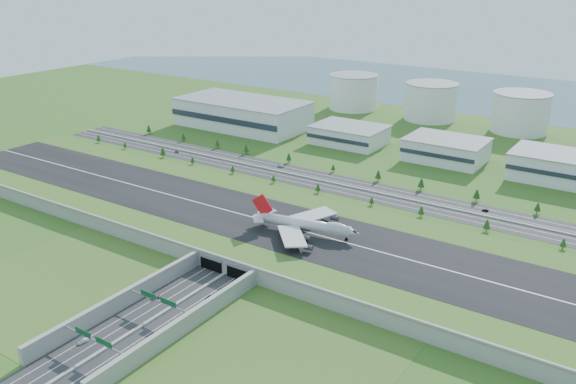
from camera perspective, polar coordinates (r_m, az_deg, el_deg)
The scene contains 23 objects.
ground at distance 341.19m, azimuth -0.59°, elevation -4.39°, with size 1200.00×1200.00×0.00m, color #254B17.
airfield_deck at distance 339.40m, azimuth -0.60°, elevation -3.76°, with size 520.00×100.00×9.20m.
underpass_road at distance 273.07m, azimuth -12.63°, elevation -11.00°, with size 38.80×120.40×8.00m.
sign_gantry_near at distance 273.81m, azimuth -12.03°, elevation -10.00°, with size 38.70×0.70×9.80m.
sign_gantry_far at distance 254.92m, azimuth -17.73°, elevation -13.11°, with size 38.70×0.70×9.80m.
north_expressway at distance 417.03m, azimuth 6.78°, elevation 0.25°, with size 560.00×36.00×0.12m, color #28282B.
tree_row at distance 414.25m, azimuth 7.86°, elevation 0.74°, with size 501.47×48.62×8.38m.
hangar_west at distance 574.27m, azimuth -4.26°, elevation 7.32°, with size 120.00×60.00×25.00m, color silver.
hangar_mid_a at distance 521.45m, azimuth 5.75°, elevation 5.33°, with size 58.00×42.00×15.00m, color silver.
hangar_mid_b at distance 488.90m, azimuth 14.57°, elevation 3.84°, with size 58.00×42.00×17.00m, color silver.
hangar_mid_c at distance 470.38m, azimuth 23.75°, elevation 2.19°, with size 58.00×42.00×19.00m, color silver.
fuel_tank_a at distance 649.80m, azimuth 6.14°, elevation 9.28°, with size 50.00×50.00×35.00m, color silver.
fuel_tank_b at distance 615.98m, azimuth 13.21°, elevation 8.23°, with size 50.00×50.00×35.00m, color silver.
fuel_tank_c at distance 592.51m, azimuth 20.93°, elevation 6.93°, with size 50.00×50.00×35.00m, color silver.
bay_water at distance 769.30m, azimuth 20.21°, elevation 8.59°, with size 1200.00×260.00×0.06m, color #375C6A.
boeing_747 at distance 326.27m, azimuth 1.61°, elevation -3.02°, with size 61.46×57.58×19.16m.
car_0 at distance 289.76m, azimuth -12.29°, elevation -9.57°, with size 1.77×4.41×1.50m, color #BCBCC1.
car_1 at distance 267.28m, azimuth -18.62°, elevation -13.07°, with size 1.57×4.50×1.48m, color silver.
car_2 at distance 285.38m, azimuth -7.38°, elevation -9.76°, with size 2.21×4.79×1.33m, color #0D1245.
car_3 at distance 248.04m, azimuth -16.35°, elevation -15.70°, with size 1.96×4.83×1.40m, color maroon.
car_4 at distance 503.68m, azimuth -10.35°, elevation 3.76°, with size 1.75×4.36×1.48m, color #5E5E63.
car_5 at distance 396.66m, azimuth 17.97°, elevation -1.64°, with size 1.39×4.00×1.32m, color black.
car_7 at distance 459.54m, azimuth -0.70°, elevation 2.46°, with size 2.20×5.42×1.57m, color silver.
Camera 1 is at (174.33, -255.23, 144.51)m, focal length 38.00 mm.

